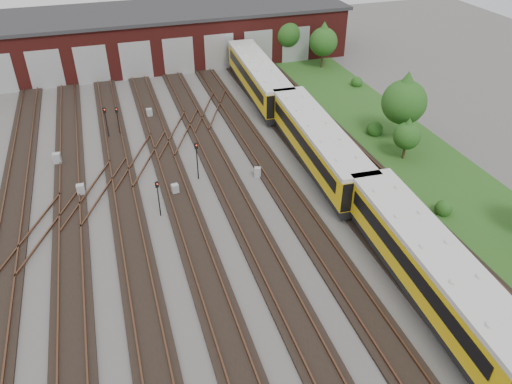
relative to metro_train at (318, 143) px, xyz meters
name	(u,v)px	position (x,y,z in m)	size (l,w,h in m)	color
ground	(230,253)	(-10.00, -8.80, -2.09)	(120.00, 120.00, 0.00)	#474542
track_network	(225,246)	(-10.17, -8.21, -1.98)	(30.40, 70.00, 0.33)	black
maintenance_shed	(146,36)	(-10.01, 31.17, 1.12)	(51.00, 12.50, 6.35)	#561815
grass_verge	(401,143)	(9.00, 1.20, -2.06)	(8.00, 55.00, 0.05)	#224A18
metro_train	(318,143)	(0.00, 0.00, 0.00)	(3.83, 48.74, 3.43)	black
signal_mast_0	(158,195)	(-13.72, -3.27, -0.23)	(0.25, 0.24, 2.92)	black
signal_mast_1	(106,119)	(-16.44, 10.48, -0.11)	(0.29, 0.28, 3.07)	black
signal_mast_2	(118,117)	(-15.37, 10.81, -0.27)	(0.26, 0.25, 2.82)	black
signal_mast_3	(197,156)	(-10.01, 0.89, -0.01)	(0.26, 0.25, 3.27)	black
relay_cabinet_0	(81,190)	(-19.12, 1.25, -1.60)	(0.58, 0.49, 0.97)	#96979A
relay_cabinet_1	(57,159)	(-20.91, 6.81, -1.56)	(0.64, 0.53, 1.06)	#96979A
relay_cabinet_2	(175,189)	(-12.19, -0.77, -1.65)	(0.52, 0.44, 0.87)	#96979A
relay_cabinet_3	(149,113)	(-12.18, 13.94, -1.63)	(0.55, 0.46, 0.92)	#96979A
relay_cabinet_4	(258,172)	(-5.33, -0.28, -1.66)	(0.52, 0.43, 0.86)	#96979A
tree_0	(286,30)	(7.06, 26.20, 1.82)	(3.67, 3.67, 6.08)	#342A17
tree_1	(324,38)	(10.34, 22.08, 1.57)	(3.44, 3.44, 5.70)	#342A17
tree_2	(405,97)	(9.07, 1.95, 2.16)	(3.98, 3.98, 6.60)	#342A17
tree_3	(407,133)	(7.64, -1.27, 0.38)	(2.32, 2.32, 3.85)	#342A17
bush_0	(444,206)	(6.00, -9.31, -1.46)	(1.26, 1.26, 1.26)	#174614
bush_1	(375,127)	(7.54, 3.65, -1.31)	(1.56, 1.56, 1.56)	#174614
bush_2	(357,81)	(11.66, 15.17, -1.44)	(1.29, 1.29, 1.29)	#174614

